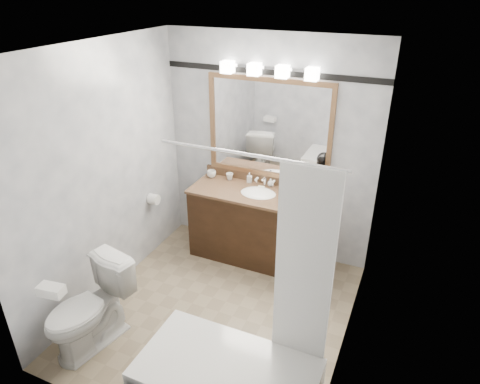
% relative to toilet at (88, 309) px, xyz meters
% --- Properties ---
extents(room, '(2.42, 2.62, 2.52)m').
position_rel_toilet_xyz_m(room, '(0.84, 0.81, 0.85)').
color(room, gray).
rests_on(room, ground).
extents(vanity, '(1.53, 0.58, 0.97)m').
position_rel_toilet_xyz_m(vanity, '(0.84, 1.83, 0.04)').
color(vanity, black).
rests_on(vanity, ground).
extents(mirror, '(1.40, 0.04, 1.10)m').
position_rel_toilet_xyz_m(mirror, '(0.84, 2.10, 1.10)').
color(mirror, '#916641').
rests_on(mirror, room).
extents(vanity_light_bar, '(1.02, 0.14, 0.12)m').
position_rel_toilet_xyz_m(vanity_light_bar, '(0.84, 2.04, 1.73)').
color(vanity_light_bar, silver).
rests_on(vanity_light_bar, room).
extents(accent_stripe, '(2.40, 0.01, 0.06)m').
position_rel_toilet_xyz_m(accent_stripe, '(0.84, 2.11, 1.70)').
color(accent_stripe, black).
rests_on(accent_stripe, room).
extents(bathtub, '(1.30, 0.75, 1.96)m').
position_rel_toilet_xyz_m(bathtub, '(1.40, -0.08, -0.12)').
color(bathtub, white).
rests_on(bathtub, ground).
extents(tp_roll, '(0.11, 0.12, 0.12)m').
position_rel_toilet_xyz_m(tp_roll, '(-0.30, 1.48, 0.30)').
color(tp_roll, white).
rests_on(tp_roll, room).
extents(toilet, '(0.60, 0.86, 0.80)m').
position_rel_toilet_xyz_m(toilet, '(0.00, 0.00, 0.00)').
color(toilet, white).
rests_on(toilet, ground).
extents(tissue_box, '(0.21, 0.14, 0.08)m').
position_rel_toilet_xyz_m(tissue_box, '(0.00, -0.31, 0.44)').
color(tissue_box, white).
rests_on(tissue_box, toilet).
extents(coffee_maker, '(0.18, 0.23, 0.36)m').
position_rel_toilet_xyz_m(coffee_maker, '(1.41, 1.77, 0.63)').
color(coffee_maker, black).
rests_on(coffee_maker, vanity).
extents(cup_left, '(0.12, 0.12, 0.08)m').
position_rel_toilet_xyz_m(cup_left, '(0.19, 1.99, 0.49)').
color(cup_left, white).
rests_on(cup_left, vanity).
extents(cup_right, '(0.08, 0.08, 0.08)m').
position_rel_toilet_xyz_m(cup_right, '(0.41, 2.02, 0.49)').
color(cup_right, white).
rests_on(cup_right, vanity).
extents(soap_bottle_a, '(0.06, 0.06, 0.12)m').
position_rel_toilet_xyz_m(soap_bottle_a, '(0.65, 2.04, 0.51)').
color(soap_bottle_a, white).
rests_on(soap_bottle_a, vanity).
extents(soap_bottle_b, '(0.09, 0.09, 0.09)m').
position_rel_toilet_xyz_m(soap_bottle_b, '(0.91, 2.05, 0.50)').
color(soap_bottle_b, white).
rests_on(soap_bottle_b, vanity).
extents(soap_bar, '(0.07, 0.05, 0.02)m').
position_rel_toilet_xyz_m(soap_bar, '(0.83, 1.95, 0.46)').
color(soap_bar, '#EAE8C0').
rests_on(soap_bar, vanity).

